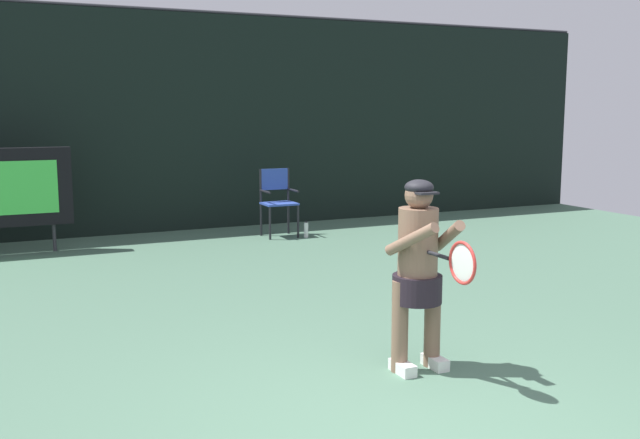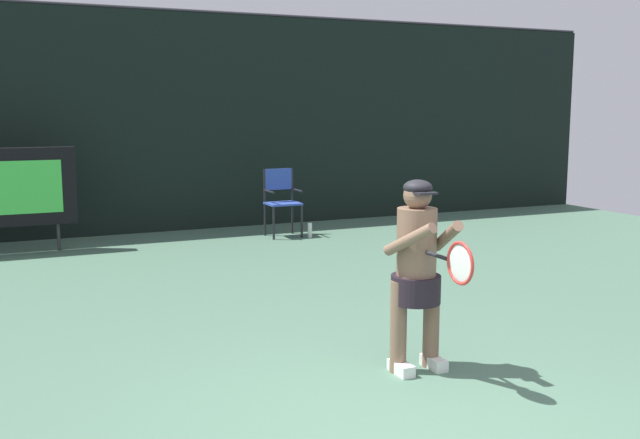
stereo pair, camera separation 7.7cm
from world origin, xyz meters
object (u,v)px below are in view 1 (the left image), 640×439
umpire_chair (278,198)px  tennis_player (418,267)px  tennis_racket (460,262)px  water_bottle (306,230)px

umpire_chair → tennis_player: (-1.26, -6.16, 0.21)m
tennis_player → tennis_racket: bearing=-90.3°
umpire_chair → water_bottle: (0.36, -0.32, -0.50)m
water_bottle → tennis_player: size_ratio=0.18×
water_bottle → tennis_player: bearing=-105.5°
water_bottle → tennis_racket: size_ratio=0.44×
tennis_player → tennis_racket: (-0.00, -0.55, 0.14)m
water_bottle → tennis_player: 6.09m
umpire_chair → water_bottle: 0.69m
umpire_chair → tennis_player: size_ratio=0.72×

